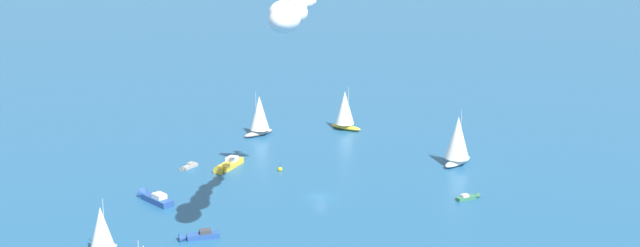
# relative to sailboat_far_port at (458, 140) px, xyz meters

# --- Properties ---
(ground_plane) EXTENTS (2000.00, 2000.00, 0.00)m
(ground_plane) POSITION_rel_sailboat_far_port_xyz_m (-23.77, -33.48, -6.37)
(ground_plane) COLOR #1E517A
(sailboat_far_port) EXTENTS (7.58, 11.22, 13.96)m
(sailboat_far_port) POSITION_rel_sailboat_far_port_xyz_m (0.00, 0.00, 0.00)
(sailboat_far_port) COLOR white
(sailboat_far_port) RESTS_ON ground_plane
(motorboat_far_stbd) EXTENTS (7.35, 6.22, 2.24)m
(motorboat_far_stbd) POSITION_rel_sailboat_far_port_xyz_m (-37.90, -63.31, -5.77)
(motorboat_far_stbd) COLOR #23478C
(motorboat_far_stbd) RESTS_ON ground_plane
(motorboat_inshore) EXTENTS (10.53, 6.85, 3.01)m
(motorboat_inshore) POSITION_rel_sailboat_far_port_xyz_m (-56.66, -48.60, -5.56)
(motorboat_inshore) COLOR #23478C
(motorboat_inshore) RESTS_ON ground_plane
(sailboat_offshore) EXTENTS (5.17, 8.73, 10.99)m
(sailboat_offshore) POSITION_rel_sailboat_far_port_xyz_m (-49.91, -76.73, -1.36)
(sailboat_offshore) COLOR #9E9993
(sailboat_offshore) RESTS_ON ground_plane
(motorboat_trailing) EXTENTS (4.85, 5.19, 1.64)m
(motorboat_trailing) POSITION_rel_sailboat_far_port_xyz_m (7.25, -23.03, -5.93)
(motorboat_trailing) COLOR #33704C
(motorboat_trailing) RESTS_ON ground_plane
(sailboat_ahead) EXTENTS (7.20, 10.05, 12.67)m
(sailboat_ahead) POSITION_rel_sailboat_far_port_xyz_m (-57.22, 7.39, -0.59)
(sailboat_ahead) COLOR #9E9993
(sailboat_ahead) RESTS_ON ground_plane
(sailboat_mid_cluster) EXTENTS (10.17, 6.55, 12.63)m
(sailboat_mid_cluster) POSITION_rel_sailboat_far_port_xyz_m (-36.78, 21.57, -0.61)
(sailboat_mid_cluster) COLOR gold
(sailboat_mid_cluster) RESTS_ON ground_plane
(motorboat_outer_ring_a) EXTENTS (3.21, 10.65, 3.06)m
(motorboat_outer_ring_a) POSITION_rel_sailboat_far_port_xyz_m (-52.01, -22.56, -5.55)
(motorboat_outer_ring_a) COLOR gold
(motorboat_outer_ring_a) RESTS_ON ground_plane
(motorboat_outer_ring_b) EXTENTS (2.44, 5.68, 1.60)m
(motorboat_outer_ring_b) POSITION_rel_sailboat_far_port_xyz_m (-61.20, -25.96, -5.94)
(motorboat_outer_ring_b) COLOR #9E9993
(motorboat_outer_ring_b) RESTS_ON ground_plane
(marker_buoy) EXTENTS (1.10, 1.10, 2.10)m
(marker_buoy) POSITION_rel_sailboat_far_port_xyz_m (-39.33, -19.62, -5.98)
(marker_buoy) COLOR yellow
(marker_buoy) RESTS_ON ground_plane
(smoke_trail_lead) EXTENTS (12.19, 41.27, 5.32)m
(smoke_trail_lead) POSITION_rel_sailboat_far_port_xyz_m (-16.39, -66.22, 38.86)
(smoke_trail_lead) COLOR silver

